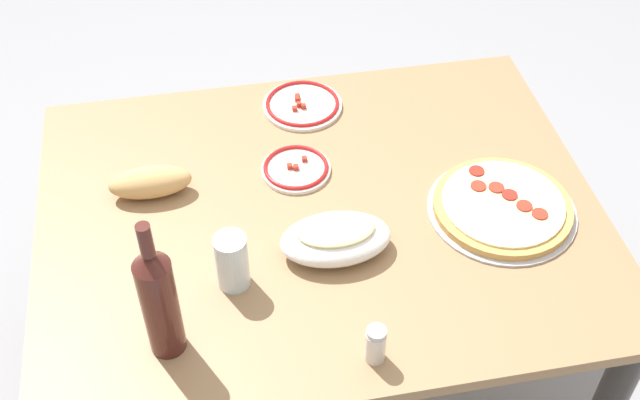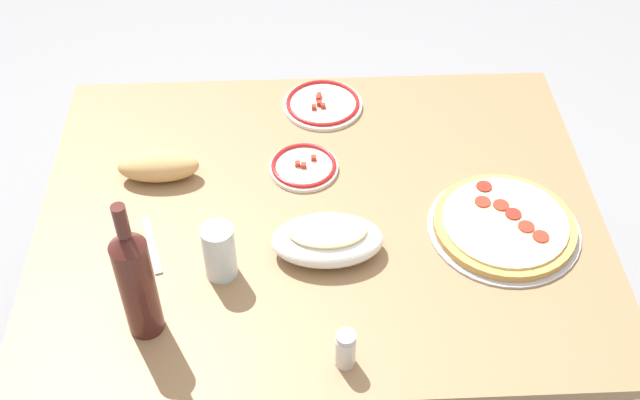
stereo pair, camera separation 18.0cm
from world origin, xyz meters
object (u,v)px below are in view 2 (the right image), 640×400
(water_glass, at_px, (219,251))
(side_plate_near, at_px, (304,166))
(pepperoni_pizza, at_px, (504,225))
(wine_bottle, at_px, (136,281))
(side_plate_far, at_px, (323,104))
(bread_loaf, at_px, (158,166))
(dining_table, at_px, (320,242))
(baked_pasta_dish, at_px, (327,238))
(spice_shaker, at_px, (345,349))

(water_glass, relative_size, side_plate_near, 0.79)
(pepperoni_pizza, height_order, wine_bottle, wine_bottle)
(pepperoni_pizza, relative_size, side_plate_near, 2.04)
(wine_bottle, bearing_deg, side_plate_far, -119.07)
(side_plate_far, bearing_deg, bread_loaf, 32.58)
(side_plate_far, relative_size, bread_loaf, 1.09)
(dining_table, height_order, wine_bottle, wine_bottle)
(dining_table, distance_m, bread_loaf, 0.42)
(side_plate_near, bearing_deg, side_plate_far, -103.31)
(dining_table, relative_size, side_plate_near, 7.67)
(pepperoni_pizza, xyz_separation_m, side_plate_near, (0.44, -0.22, -0.01))
(baked_pasta_dish, xyz_separation_m, water_glass, (0.22, 0.05, 0.02))
(pepperoni_pizza, bearing_deg, side_plate_far, -50.27)
(pepperoni_pizza, bearing_deg, water_glass, 8.72)
(baked_pasta_dish, bearing_deg, side_plate_far, -91.58)
(side_plate_far, bearing_deg, baked_pasta_dish, 88.42)
(wine_bottle, bearing_deg, side_plate_near, -126.02)
(baked_pasta_dish, bearing_deg, side_plate_near, -80.80)
(dining_table, xyz_separation_m, side_plate_near, (0.03, -0.14, 0.12))
(bread_loaf, bearing_deg, water_glass, 117.82)
(side_plate_far, xyz_separation_m, bread_loaf, (0.40, 0.25, 0.03))
(wine_bottle, xyz_separation_m, bread_loaf, (0.02, -0.43, -0.10))
(baked_pasta_dish, distance_m, water_glass, 0.23)
(water_glass, height_order, side_plate_near, water_glass)
(wine_bottle, height_order, spice_shaker, wine_bottle)
(dining_table, bearing_deg, wine_bottle, 40.94)
(water_glass, distance_m, bread_loaf, 0.34)
(dining_table, height_order, water_glass, water_glass)
(side_plate_near, distance_m, bread_loaf, 0.34)
(spice_shaker, bearing_deg, bread_loaf, -53.06)
(dining_table, relative_size, pepperoni_pizza, 3.77)
(bread_loaf, bearing_deg, dining_table, 161.82)
(bread_loaf, bearing_deg, side_plate_near, -177.59)
(water_glass, bearing_deg, bread_loaf, -62.18)
(side_plate_far, bearing_deg, spice_shaker, 90.40)
(side_plate_near, xyz_separation_m, side_plate_far, (-0.06, -0.24, -0.00))
(pepperoni_pizza, xyz_separation_m, water_glass, (0.62, 0.09, 0.05))
(dining_table, bearing_deg, side_plate_near, -76.56)
(side_plate_near, relative_size, spice_shaker, 1.90)
(dining_table, height_order, baked_pasta_dish, baked_pasta_dish)
(wine_bottle, bearing_deg, water_glass, -136.79)
(pepperoni_pizza, height_order, side_plate_far, pepperoni_pizza)
(pepperoni_pizza, xyz_separation_m, wine_bottle, (0.76, 0.23, 0.12))
(bread_loaf, distance_m, spice_shaker, 0.67)
(bread_loaf, bearing_deg, wine_bottle, 92.03)
(dining_table, distance_m, baked_pasta_dish, 0.20)
(wine_bottle, bearing_deg, bread_loaf, -87.97)
(baked_pasta_dish, bearing_deg, pepperoni_pizza, -173.37)
(water_glass, height_order, spice_shaker, water_glass)
(wine_bottle, relative_size, side_plate_near, 2.03)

